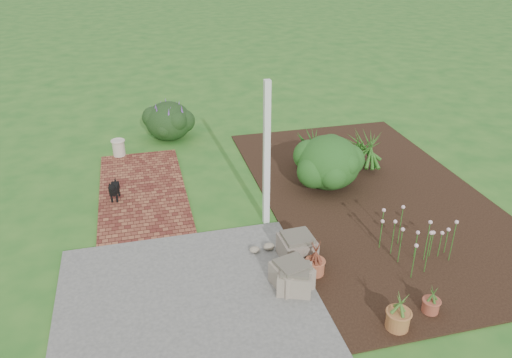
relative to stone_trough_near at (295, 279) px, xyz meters
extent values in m
plane|color=#246520|center=(-0.22, 1.72, -0.19)|extent=(80.00, 80.00, 0.00)
cube|color=#595957|center=(-1.47, -0.03, -0.17)|extent=(3.50, 3.50, 0.04)
cube|color=#5A221C|center=(-1.92, 3.47, -0.17)|extent=(1.60, 3.50, 0.04)
cube|color=black|center=(2.28, 2.22, -0.18)|extent=(4.00, 7.00, 0.03)
cube|color=white|center=(0.08, 1.82, 1.06)|extent=(0.10, 0.10, 2.50)
cube|color=#736A58|center=(0.00, 0.00, 0.00)|extent=(0.60, 0.60, 0.31)
cube|color=#716757|center=(0.26, 0.69, 0.01)|extent=(0.53, 0.53, 0.34)
cube|color=#796D5A|center=(-0.02, 0.08, 0.01)|extent=(0.59, 0.59, 0.32)
cube|color=black|center=(-2.41, 3.21, 0.07)|extent=(0.18, 0.33, 0.14)
cylinder|color=black|center=(-2.48, 3.11, -0.08)|extent=(0.04, 0.04, 0.15)
cylinder|color=black|center=(-2.38, 3.09, -0.08)|extent=(0.04, 0.04, 0.15)
cylinder|color=black|center=(-2.44, 3.32, -0.08)|extent=(0.04, 0.04, 0.15)
cylinder|color=black|center=(-2.35, 3.31, -0.08)|extent=(0.04, 0.04, 0.15)
sphere|color=black|center=(-2.44, 3.02, 0.18)|extent=(0.13, 0.13, 0.13)
cone|color=black|center=(-2.39, 3.37, 0.16)|extent=(0.07, 0.10, 0.11)
cylinder|color=beige|center=(-2.33, 5.20, 0.02)|extent=(0.31, 0.31, 0.35)
ellipsoid|color=#1C4211|center=(1.59, 2.80, 0.35)|extent=(1.47, 1.47, 1.03)
cylinder|color=#AB5939|center=(0.40, 0.26, -0.05)|extent=(0.36, 0.36, 0.22)
cylinder|color=#9A4934|center=(1.59, -0.86, -0.07)|extent=(0.28, 0.28, 0.18)
cylinder|color=#A46537|center=(1.02, -1.02, -0.04)|extent=(0.32, 0.32, 0.25)
ellipsoid|color=black|center=(-1.16, 6.01, 0.26)|extent=(1.37, 1.37, 0.91)
camera|label=1|loc=(-1.86, -5.19, 4.38)|focal=35.00mm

